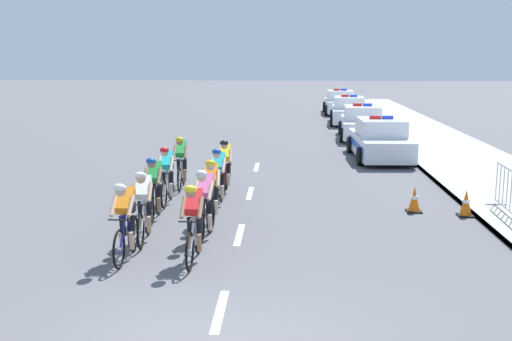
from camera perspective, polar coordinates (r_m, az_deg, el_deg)
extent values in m
cube|color=#A3A099|center=(22.50, 19.27, 0.50)|extent=(3.85, 60.00, 0.12)
cube|color=#9E9E99|center=(22.05, 14.67, 0.57)|extent=(0.16, 60.00, 0.13)
cube|color=white|center=(9.62, -3.33, -12.73)|extent=(0.14, 1.60, 0.01)
cube|color=white|center=(13.36, -1.53, -5.89)|extent=(0.14, 1.60, 0.01)
cube|color=white|center=(17.23, -0.56, -2.08)|extent=(0.14, 1.60, 0.01)
cube|color=white|center=(21.14, 0.06, 0.32)|extent=(0.14, 1.60, 0.01)
torus|color=black|center=(11.50, -12.45, -7.07)|extent=(0.06, 0.72, 0.72)
cylinder|color=#99999E|center=(11.50, -12.45, -7.07)|extent=(0.06, 0.06, 0.06)
torus|color=black|center=(12.42, -11.18, -5.68)|extent=(0.06, 0.72, 0.72)
cylinder|color=#99999E|center=(12.42, -11.18, -5.68)|extent=(0.06, 0.06, 0.06)
cylinder|color=#1E1E99|center=(11.76, -11.96, -3.91)|extent=(0.05, 0.55, 0.04)
cylinder|color=#1E1E99|center=(11.69, -12.12, -5.67)|extent=(0.05, 0.48, 0.63)
cylinder|color=#1E1E99|center=(12.03, -11.65, -5.08)|extent=(0.04, 0.04, 0.65)
cylinder|color=black|center=(11.44, -12.42, -4.45)|extent=(0.42, 0.04, 0.03)
cube|color=black|center=(11.94, -11.71, -3.49)|extent=(0.10, 0.22, 0.05)
cube|color=orange|center=(11.78, -11.90, -2.69)|extent=(0.29, 0.55, 0.46)
cube|color=black|center=(11.92, -11.73, -3.31)|extent=(0.28, 0.20, 0.18)
cylinder|color=black|center=(11.94, -11.31, -4.98)|extent=(0.11, 0.23, 0.40)
cylinder|color=tan|center=(11.94, -11.36, -6.31)|extent=(0.09, 0.16, 0.36)
cylinder|color=black|center=(11.99, -12.14, -4.95)|extent=(0.11, 0.17, 0.40)
cylinder|color=tan|center=(11.99, -12.20, -6.27)|extent=(0.09, 0.12, 0.36)
cylinder|color=tan|center=(11.54, -11.41, -3.20)|extent=(0.08, 0.40, 0.35)
cylinder|color=tan|center=(11.63, -12.94, -3.16)|extent=(0.08, 0.40, 0.35)
sphere|color=tan|center=(11.44, -12.35, -1.87)|extent=(0.19, 0.19, 0.19)
ellipsoid|color=white|center=(11.42, -12.38, -1.56)|extent=(0.24, 0.32, 0.24)
torus|color=black|center=(11.17, -6.11, -7.40)|extent=(0.06, 0.72, 0.72)
cylinder|color=#99999E|center=(11.17, -6.11, -7.40)|extent=(0.06, 0.06, 0.06)
torus|color=black|center=(12.11, -5.28, -5.94)|extent=(0.06, 0.72, 0.72)
cylinder|color=#99999E|center=(12.11, -5.28, -5.94)|extent=(0.06, 0.06, 0.06)
cylinder|color=silver|center=(11.44, -5.77, -4.14)|extent=(0.05, 0.55, 0.04)
cylinder|color=silver|center=(11.37, -5.89, -5.95)|extent=(0.05, 0.48, 0.63)
cylinder|color=silver|center=(11.71, -5.58, -5.33)|extent=(0.04, 0.04, 0.65)
cylinder|color=black|center=(11.12, -6.07, -4.70)|extent=(0.42, 0.04, 0.03)
cube|color=black|center=(11.62, -5.61, -3.70)|extent=(0.10, 0.22, 0.05)
cube|color=red|center=(11.46, -5.73, -2.89)|extent=(0.29, 0.56, 0.44)
cube|color=black|center=(11.61, -5.62, -3.52)|extent=(0.28, 0.21, 0.18)
cylinder|color=black|center=(11.63, -5.19, -5.23)|extent=(0.11, 0.23, 0.40)
cylinder|color=#9E7051|center=(11.63, -5.23, -6.59)|extent=(0.09, 0.16, 0.36)
cylinder|color=black|center=(11.66, -6.07, -5.21)|extent=(0.11, 0.17, 0.40)
cylinder|color=#9E7051|center=(11.66, -6.11, -6.56)|extent=(0.09, 0.12, 0.36)
cylinder|color=#9E7051|center=(11.24, -5.10, -3.41)|extent=(0.08, 0.40, 0.35)
cylinder|color=#9E7051|center=(11.29, -6.71, -3.37)|extent=(0.08, 0.40, 0.35)
sphere|color=#9E7051|center=(11.11, -6.01, -2.05)|extent=(0.19, 0.19, 0.19)
ellipsoid|color=yellow|center=(11.09, -6.02, -1.73)|extent=(0.24, 0.32, 0.24)
torus|color=black|center=(12.51, -10.53, -5.53)|extent=(0.09, 0.73, 0.72)
cylinder|color=#99999E|center=(12.51, -10.53, -5.53)|extent=(0.06, 0.06, 0.06)
torus|color=black|center=(13.46, -9.86, -4.34)|extent=(0.09, 0.73, 0.72)
cylinder|color=#99999E|center=(13.46, -9.86, -4.34)|extent=(0.06, 0.06, 0.06)
cylinder|color=white|center=(12.80, -10.30, -2.66)|extent=(0.07, 0.55, 0.04)
cylinder|color=white|center=(12.71, -10.37, -4.26)|extent=(0.07, 0.48, 0.63)
cylinder|color=white|center=(13.07, -10.12, -3.75)|extent=(0.04, 0.04, 0.65)
cylinder|color=black|center=(12.47, -10.54, -3.12)|extent=(0.42, 0.06, 0.03)
cube|color=black|center=(12.99, -10.17, -2.28)|extent=(0.12, 0.23, 0.05)
cube|color=white|center=(12.82, -10.28, -1.54)|extent=(0.32, 0.56, 0.46)
cube|color=black|center=(12.97, -10.18, -2.12)|extent=(0.29, 0.22, 0.18)
cylinder|color=black|center=(12.99, -9.77, -3.65)|extent=(0.13, 0.23, 0.40)
cylinder|color=tan|center=(12.98, -9.79, -4.87)|extent=(0.10, 0.16, 0.36)
cylinder|color=black|center=(13.01, -10.56, -3.64)|extent=(0.12, 0.18, 0.40)
cylinder|color=tan|center=(13.00, -10.57, -4.86)|extent=(0.10, 0.13, 0.36)
cylinder|color=tan|center=(12.60, -9.71, -1.97)|extent=(0.10, 0.41, 0.35)
cylinder|color=tan|center=(12.65, -11.14, -1.96)|extent=(0.10, 0.41, 0.35)
sphere|color=tan|center=(12.48, -10.53, -0.75)|extent=(0.19, 0.19, 0.19)
ellipsoid|color=white|center=(12.46, -10.55, -0.47)|extent=(0.25, 0.33, 0.24)
torus|color=black|center=(12.52, -5.16, -5.38)|extent=(0.11, 0.72, 0.72)
cylinder|color=#99999E|center=(12.52, -5.16, -5.38)|extent=(0.07, 0.07, 0.06)
torus|color=black|center=(13.45, -4.18, -4.22)|extent=(0.11, 0.72, 0.72)
cylinder|color=#99999E|center=(13.45, -4.18, -4.22)|extent=(0.07, 0.07, 0.06)
cylinder|color=black|center=(12.80, -4.74, -2.52)|extent=(0.09, 0.55, 0.04)
cylinder|color=black|center=(12.72, -4.89, -4.12)|extent=(0.09, 0.48, 0.63)
cylinder|color=black|center=(13.06, -4.52, -3.62)|extent=(0.04, 0.04, 0.65)
cylinder|color=black|center=(12.48, -5.09, -2.97)|extent=(0.42, 0.07, 0.03)
cube|color=black|center=(12.98, -4.55, -2.15)|extent=(0.12, 0.23, 0.05)
cube|color=pink|center=(12.82, -4.68, -1.40)|extent=(0.33, 0.56, 0.47)
cube|color=black|center=(12.97, -4.56, -1.98)|extent=(0.30, 0.23, 0.18)
cylinder|color=black|center=(12.98, -4.20, -3.53)|extent=(0.13, 0.23, 0.40)
cylinder|color=beige|center=(12.97, -4.26, -4.74)|extent=(0.10, 0.16, 0.36)
cylinder|color=black|center=(13.02, -4.97, -3.49)|extent=(0.13, 0.18, 0.40)
cylinder|color=beige|center=(13.01, -5.03, -4.71)|extent=(0.10, 0.13, 0.36)
cylinder|color=beige|center=(12.59, -4.18, -1.85)|extent=(0.11, 0.41, 0.35)
cylinder|color=beige|center=(12.66, -5.60, -1.80)|extent=(0.11, 0.41, 0.35)
sphere|color=beige|center=(12.49, -5.00, -0.61)|extent=(0.19, 0.19, 0.19)
ellipsoid|color=white|center=(12.46, -5.02, -0.32)|extent=(0.26, 0.33, 0.24)
torus|color=black|center=(14.10, -9.63, -3.64)|extent=(0.06, 0.72, 0.72)
cylinder|color=#99999E|center=(14.10, -9.63, -3.64)|extent=(0.06, 0.06, 0.06)
torus|color=black|center=(15.05, -8.91, -2.70)|extent=(0.06, 0.72, 0.72)
cylinder|color=#99999E|center=(15.05, -8.91, -2.70)|extent=(0.06, 0.06, 0.06)
cylinder|color=black|center=(14.41, -9.36, -1.13)|extent=(0.05, 0.55, 0.04)
cylinder|color=black|center=(14.31, -9.45, -2.54)|extent=(0.05, 0.48, 0.63)
cylinder|color=black|center=(14.67, -9.18, -2.13)|extent=(0.04, 0.04, 0.65)
cylinder|color=black|center=(14.08, -9.62, -1.50)|extent=(0.42, 0.04, 0.03)
cube|color=black|center=(14.59, -9.22, -0.81)|extent=(0.10, 0.22, 0.05)
cube|color=green|center=(14.43, -9.33, -0.13)|extent=(0.29, 0.55, 0.47)
cube|color=black|center=(14.58, -9.23, -0.67)|extent=(0.28, 0.21, 0.18)
cylinder|color=black|center=(14.58, -8.88, -2.03)|extent=(0.11, 0.23, 0.40)
cylinder|color=#9E7051|center=(14.57, -8.90, -3.11)|extent=(0.09, 0.16, 0.36)
cylinder|color=black|center=(14.62, -9.57, -2.02)|extent=(0.11, 0.17, 0.40)
cylinder|color=#9E7051|center=(14.60, -9.60, -3.10)|extent=(0.09, 0.12, 0.36)
cylinder|color=#9E7051|center=(14.21, -8.85, -0.50)|extent=(0.08, 0.40, 0.35)
cylinder|color=#9E7051|center=(14.27, -10.12, -0.49)|extent=(0.08, 0.40, 0.35)
sphere|color=#9E7051|center=(14.10, -9.59, 0.59)|extent=(0.19, 0.19, 0.19)
ellipsoid|color=blue|center=(14.08, -9.60, 0.85)|extent=(0.24, 0.32, 0.24)
torus|color=black|center=(13.68, -4.20, -3.96)|extent=(0.08, 0.73, 0.72)
cylinder|color=#99999E|center=(13.68, -4.20, -3.96)|extent=(0.06, 0.06, 0.06)
torus|color=black|center=(14.65, -3.94, -2.97)|extent=(0.08, 0.73, 0.72)
cylinder|color=#99999E|center=(14.65, -3.94, -2.97)|extent=(0.06, 0.06, 0.06)
cylinder|color=#1E1E99|center=(13.99, -4.11, -1.36)|extent=(0.07, 0.55, 0.04)
cylinder|color=#1E1E99|center=(13.90, -4.13, -2.82)|extent=(0.07, 0.48, 0.63)
cylinder|color=#1E1E99|center=(14.25, -4.04, -2.39)|extent=(0.04, 0.04, 0.65)
cylinder|color=black|center=(13.66, -4.20, -1.75)|extent=(0.42, 0.05, 0.03)
cube|color=black|center=(14.18, -4.06, -1.04)|extent=(0.11, 0.22, 0.05)
cube|color=orange|center=(14.02, -4.10, -0.34)|extent=(0.31, 0.55, 0.47)
cube|color=black|center=(14.16, -4.06, -0.89)|extent=(0.29, 0.21, 0.18)
cylinder|color=black|center=(14.18, -3.69, -2.29)|extent=(0.12, 0.23, 0.40)
cylinder|color=beige|center=(14.17, -3.70, -3.40)|extent=(0.10, 0.16, 0.36)
cylinder|color=black|center=(14.19, -4.42, -2.29)|extent=(0.12, 0.17, 0.40)
cylinder|color=beige|center=(14.18, -4.43, -3.40)|extent=(0.10, 0.13, 0.36)
cylinder|color=beige|center=(13.81, -3.49, -0.72)|extent=(0.10, 0.40, 0.35)
cylinder|color=beige|center=(13.83, -4.82, -0.72)|extent=(0.10, 0.40, 0.35)
sphere|color=beige|center=(13.68, -4.19, 0.40)|extent=(0.19, 0.19, 0.19)
ellipsoid|color=yellow|center=(13.66, -4.20, 0.67)|extent=(0.25, 0.33, 0.24)
torus|color=black|center=(15.62, -8.43, -2.19)|extent=(0.05, 0.72, 0.72)
cylinder|color=#99999E|center=(15.62, -8.43, -2.19)|extent=(0.06, 0.06, 0.06)
torus|color=black|center=(16.59, -7.83, -1.42)|extent=(0.05, 0.72, 0.72)
cylinder|color=#99999E|center=(16.59, -7.83, -1.42)|extent=(0.06, 0.06, 0.06)
cylinder|color=silver|center=(15.95, -8.20, 0.05)|extent=(0.04, 0.55, 0.04)
cylinder|color=silver|center=(15.84, -8.28, -1.21)|extent=(0.05, 0.48, 0.63)
cylinder|color=silver|center=(16.20, -8.05, -0.87)|extent=(0.04, 0.04, 0.65)
cylinder|color=black|center=(15.61, -8.42, -0.26)|extent=(0.42, 0.03, 0.03)
cube|color=black|center=(16.13, -8.08, 0.33)|extent=(0.10, 0.22, 0.05)
cube|color=#19B2B7|center=(15.98, -8.18, 0.95)|extent=(0.29, 0.56, 0.44)
cube|color=black|center=(16.12, -8.09, 0.46)|extent=(0.28, 0.20, 0.18)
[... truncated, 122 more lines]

